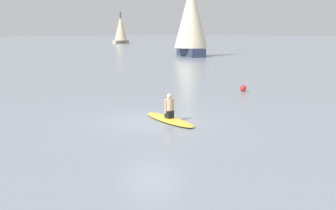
# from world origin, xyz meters

# --- Properties ---
(ground_plane) EXTENTS (400.00, 400.00, 0.00)m
(ground_plane) POSITION_xyz_m (0.00, 0.00, 0.00)
(ground_plane) COLOR gray
(surfboard) EXTENTS (3.34, 1.40, 0.13)m
(surfboard) POSITION_xyz_m (-0.39, -0.59, 0.06)
(surfboard) COLOR gold
(surfboard) RESTS_ON ground
(person_paddler) EXTENTS (0.36, 0.42, 0.95)m
(person_paddler) POSITION_xyz_m (-0.39, -0.59, 0.56)
(person_paddler) COLOR black
(person_paddler) RESTS_ON surfboard
(sailboat_far_right) EXTENTS (6.47, 5.77, 10.67)m
(sailboat_far_right) POSITION_xyz_m (28.40, -30.11, 4.98)
(sailboat_far_right) COLOR #2D3851
(sailboat_far_right) RESTS_ON ground
(sailboat_far_left) EXTENTS (3.38, 4.53, 7.80)m
(sailboat_far_left) POSITION_xyz_m (77.62, -53.84, 3.63)
(sailboat_far_left) COLOR #B2A893
(sailboat_far_left) RESTS_ON ground
(buoy_marker) EXTENTS (0.37, 0.37, 0.37)m
(buoy_marker) POSITION_xyz_m (2.87, -9.20, 0.19)
(buoy_marker) COLOR red
(buoy_marker) RESTS_ON ground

